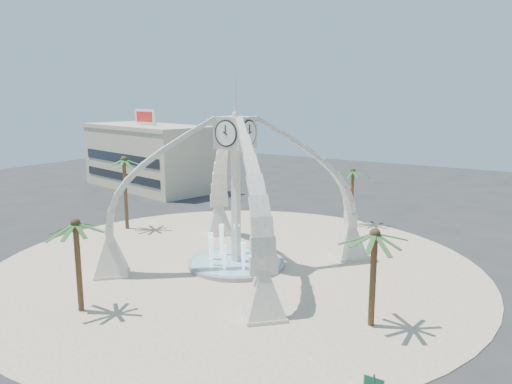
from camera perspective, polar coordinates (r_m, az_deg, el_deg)
The scene contains 9 objects.
ground at distance 41.92m, azimuth -2.25°, elevation -8.43°, with size 140.00×140.00×0.00m, color #282828.
plaza at distance 41.91m, azimuth -2.26°, elevation -8.39°, with size 40.00×40.00×0.06m, color beige.
clock_tower at distance 40.23m, azimuth -2.32°, elevation 0.33°, with size 17.94×17.94×16.30m.
fountain at distance 41.83m, azimuth -2.26°, elevation -8.05°, with size 8.00×8.00×3.62m.
building_nw at distance 77.69m, azimuth -12.34°, elevation 4.01°, with size 23.75×13.73×11.90m.
palm_east at distance 30.46m, azimuth 13.44°, elevation -4.80°, with size 4.20×4.20×6.66m.
palm_west at distance 53.37m, azimuth -14.87°, elevation 3.47°, with size 5.48×5.48×8.22m.
palm_north at distance 54.50m, azimuth 11.01°, elevation 2.30°, with size 4.50×4.50×6.69m.
palm_south at distance 33.66m, azimuth -19.94°, elevation -3.49°, with size 5.13×5.13×6.73m.
Camera 1 is at (22.82, -32.29, 13.92)m, focal length 35.00 mm.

